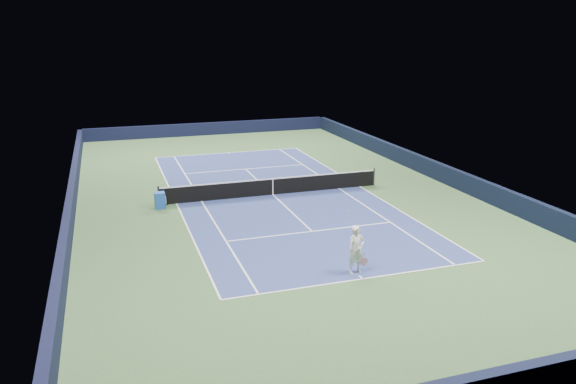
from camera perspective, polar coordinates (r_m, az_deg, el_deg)
name	(u,v)px	position (r m, az deg, el deg)	size (l,w,h in m)	color
ground	(273,195)	(32.21, -1.55, -0.27)	(40.00, 40.00, 0.00)	#34552E
wall_far	(209,129)	(50.93, -8.04, 6.38)	(22.00, 0.35, 1.10)	black
wall_right	(437,171)	(36.55, 14.93, 2.08)	(0.35, 40.00, 1.10)	black
wall_left	(71,203)	(30.88, -21.18, -1.07)	(0.35, 40.00, 1.10)	black
court_surface	(273,195)	(32.21, -1.55, -0.27)	(10.97, 23.77, 0.01)	navy
baseline_far	(228,153)	(43.38, -6.09, 4.00)	(10.97, 0.08, 0.00)	white
baseline_near	(363,279)	(21.80, 7.59, -8.74)	(10.97, 0.08, 0.00)	white
sideline_doubles_right	(360,186)	(34.12, 7.30, 0.57)	(0.08, 23.77, 0.00)	white
sideline_doubles_left	(177,203)	(31.15, -11.26, -1.15)	(0.08, 23.77, 0.00)	white
sideline_singles_right	(339,188)	(33.57, 5.19, 0.37)	(0.08, 23.77, 0.00)	white
sideline_singles_left	(202,201)	(31.33, -8.78, -0.93)	(0.08, 23.77, 0.00)	white
service_line_far	(246,169)	(38.17, -4.32, 2.34)	(8.23, 0.08, 0.00)	white
service_line_near	(312,231)	(26.45, 2.46, -4.01)	(8.23, 0.08, 0.00)	white
center_service_line	(273,195)	(32.21, -1.55, -0.26)	(0.08, 12.80, 0.00)	white
center_mark_far	(229,153)	(43.24, -6.05, 3.96)	(0.08, 0.30, 0.00)	white
center_mark_near	(361,277)	(21.93, 7.42, -8.59)	(0.08, 0.30, 0.00)	white
tennis_net	(273,186)	(32.07, -1.56, 0.59)	(12.90, 0.10, 1.07)	black
sponsor_cube	(160,200)	(30.45, -12.87, -0.82)	(0.57, 0.49, 0.87)	#1C4DAC
tennis_player	(356,250)	(21.90, 6.95, -5.85)	(0.88, 1.32, 2.26)	silver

